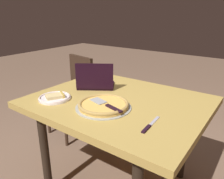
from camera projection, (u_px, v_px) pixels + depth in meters
The scene contains 7 objects.
dining_table at pixel (118, 110), 1.64m from camera, with size 1.23×1.00×0.77m.
laptop at pixel (96, 82), 1.83m from camera, with size 0.37×0.35×0.22m.
pizza_plate at pixel (55, 97), 1.61m from camera, with size 0.23×0.23×0.04m.
pizza_tray at pixel (103, 105), 1.47m from camera, with size 0.37×0.37×0.04m.
table_knife at pixel (149, 126), 1.24m from camera, with size 0.03×0.22×0.01m.
drink_cup at pixel (99, 71), 2.17m from camera, with size 0.08×0.08×0.09m.
chair_near at pixel (74, 91), 2.52m from camera, with size 0.47×0.47×0.90m.
Camera 1 is at (0.84, -1.23, 1.39)m, focal length 35.39 mm.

